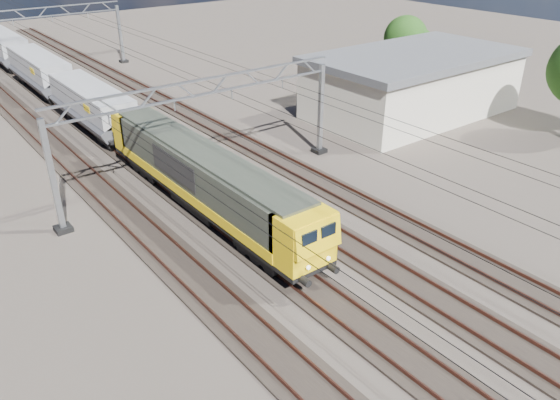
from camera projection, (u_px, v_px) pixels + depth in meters
ground at (244, 209)px, 32.89m from camera, size 160.00×160.00×0.00m
track_outer_west at (153, 240)px, 29.62m from camera, size 2.60×140.00×0.30m
track_loco at (216, 218)px, 31.78m from camera, size 2.60×140.00×0.30m
track_inner_east at (271, 199)px, 33.94m from camera, size 2.60×140.00×0.30m
track_outer_east at (319, 182)px, 36.10m from camera, size 2.60×140.00×0.30m
catenary_gantry_mid at (206, 130)px, 33.91m from camera, size 19.90×0.90×7.11m
catenary_gantry_far at (36, 39)px, 59.27m from camera, size 19.90×0.90×7.11m
overhead_wires at (173, 86)px, 35.88m from camera, size 12.03×140.00×0.53m
locomotive at (203, 176)px, 31.56m from camera, size 2.76×21.10×3.62m
hopper_wagon_lead at (92, 104)px, 44.07m from camera, size 3.38×13.00×3.25m
hopper_wagon_mid at (40, 70)px, 54.07m from camera, size 3.38×13.00×3.25m
hopper_wagon_third at (4, 46)px, 64.08m from camera, size 3.38×13.00×3.25m
industrial_shed at (413, 83)px, 47.75m from camera, size 18.60×10.60×5.40m
tree_far at (409, 39)px, 57.01m from camera, size 5.06×4.66×6.76m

